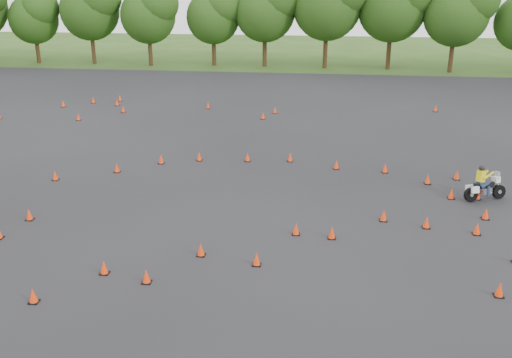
% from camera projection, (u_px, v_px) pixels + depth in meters
% --- Properties ---
extents(ground, '(140.00, 140.00, 0.00)m').
position_uv_depth(ground, '(243.00, 248.00, 20.77)').
color(ground, '#2D5119').
rests_on(ground, ground).
extents(asphalt_pad, '(62.00, 62.00, 0.00)m').
position_uv_depth(asphalt_pad, '(261.00, 188.00, 26.35)').
color(asphalt_pad, black).
rests_on(asphalt_pad, ground).
extents(treeline, '(86.88, 32.03, 10.59)m').
position_uv_depth(treeline, '(326.00, 25.00, 51.87)').
color(treeline, '#244413').
rests_on(treeline, ground).
extents(traffic_cones, '(36.19, 33.02, 0.45)m').
position_uv_depth(traffic_cones, '(259.00, 187.00, 25.88)').
color(traffic_cones, '#F8380A').
rests_on(traffic_cones, asphalt_pad).
extents(rider_yellow, '(2.09, 1.32, 1.55)m').
position_uv_depth(rider_yellow, '(487.00, 184.00, 24.74)').
color(rider_yellow, yellow).
rests_on(rider_yellow, ground).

